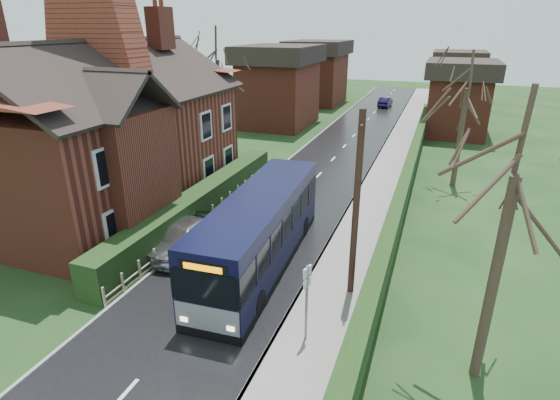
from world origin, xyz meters
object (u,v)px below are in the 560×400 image
at_px(brick_house, 110,130).
at_px(car_green, 201,242).
at_px(car_silver, 183,237).
at_px(telegraph_pole, 356,208).
at_px(bus_stop_sign, 307,293).
at_px(bus, 260,231).

bearing_deg(brick_house, car_green, -24.19).
height_order(car_silver, telegraph_pole, telegraph_pole).
height_order(car_green, telegraph_pole, telegraph_pole).
bearing_deg(car_green, bus_stop_sign, -50.05).
relative_size(car_green, bus_stop_sign, 1.51).
xyz_separation_m(bus, car_green, (-2.76, -0.08, -0.93)).
xyz_separation_m(brick_house, car_green, (6.78, -3.04, -3.77)).
distance_m(bus, car_green, 2.91).
xyz_separation_m(car_silver, telegraph_pole, (7.60, -0.72, 2.79)).
height_order(brick_house, bus, brick_house).
relative_size(bus, bus_stop_sign, 3.74).
bearing_deg(car_green, telegraph_pole, -23.59).
height_order(car_silver, bus_stop_sign, bus_stop_sign).
xyz_separation_m(brick_house, car_silver, (5.93, -3.14, -3.66)).
xyz_separation_m(bus_stop_sign, telegraph_pole, (0.80, 3.10, 1.69)).
bearing_deg(brick_house, bus_stop_sign, -28.65).
bearing_deg(brick_house, car_silver, -27.87).
relative_size(bus_stop_sign, telegraph_pole, 0.40).
distance_m(brick_house, car_green, 8.33).
bearing_deg(bus, telegraph_pole, -15.49).
relative_size(brick_house, bus_stop_sign, 5.31).
bearing_deg(telegraph_pole, car_silver, 166.17).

